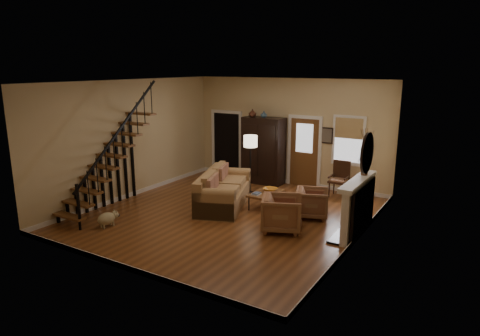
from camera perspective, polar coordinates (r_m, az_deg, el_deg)
The scene contains 15 objects.
room at distance 12.11m, azimuth 1.26°, elevation 3.23°, with size 7.00×7.33×3.30m.
staircase at distance 11.23m, azimuth -17.33°, elevation 2.28°, with size 0.94×2.80×3.20m, color brown, non-canonical shape.
fireplace at distance 9.83m, azimuth 15.64°, elevation -4.37°, with size 0.33×1.95×2.30m.
armoire at distance 13.53m, azimuth 3.14°, elevation 2.34°, with size 1.30×0.60×2.10m, color black, non-canonical shape.
vase_a at distance 13.43m, azimuth 1.68°, elevation 7.35°, with size 0.24×0.24×0.25m, color #4C2619.
vase_b at distance 13.24m, azimuth 3.20°, elevation 7.16°, with size 0.20×0.20×0.21m, color #334C60.
sofa at distance 11.41m, azimuth -2.16°, elevation -2.88°, with size 1.05×2.43×0.90m, color #9E7647, non-canonical shape.
coffee_table at distance 11.38m, azimuth 3.46°, elevation -4.24°, with size 0.62×1.07×0.41m, color brown, non-canonical shape.
bowl at distance 11.41m, azimuth 4.05°, elevation -2.89°, with size 0.36×0.36×0.09m, color orange.
books at distance 11.11m, azimuth 2.21°, elevation -3.43°, with size 0.20×0.27×0.05m, color beige, non-canonical shape.
armchair_left at distance 9.79m, azimuth 5.61°, elevation -6.02°, with size 0.87×0.89×0.81m, color brown.
armchair_right at distance 10.74m, azimuth 9.60°, elevation -4.63°, with size 0.77×0.79×0.72m, color brown.
floor_lamp at distance 12.35m, azimuth 1.39°, elevation 0.40°, with size 0.40×0.40×1.73m, color black, non-canonical shape.
side_chair at distance 12.50m, azimuth 13.04°, elevation -1.48°, with size 0.54×0.54×1.02m, color #311B0F, non-canonical shape.
dog at distance 10.49m, azimuth -17.37°, elevation -6.58°, with size 0.29×0.49×0.36m, color tan, non-canonical shape.
Camera 1 is at (5.53, -8.56, 3.69)m, focal length 32.00 mm.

